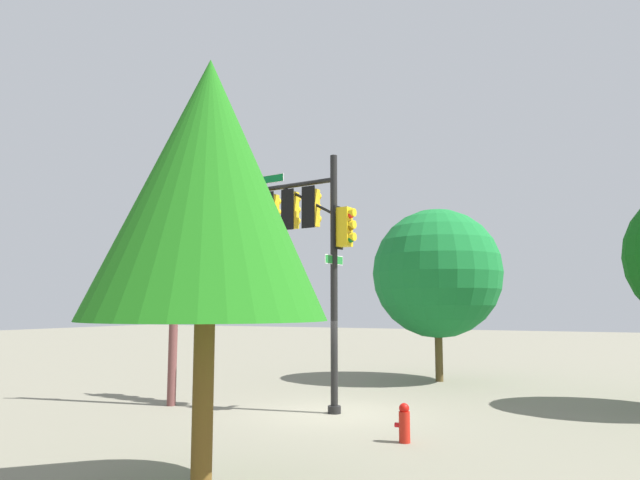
# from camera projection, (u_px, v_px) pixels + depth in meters

# --- Properties ---
(ground_plane) EXTENTS (120.00, 120.00, 0.00)m
(ground_plane) POSITION_uv_depth(u_px,v_px,m) (334.00, 413.00, 15.67)
(ground_plane) COLOR gray
(signal_pole_assembly) EXTENTS (4.78, 1.35, 7.21)m
(signal_pole_assembly) POSITION_uv_depth(u_px,v_px,m) (293.00, 227.00, 17.09)
(signal_pole_assembly) COLOR black
(signal_pole_assembly) RESTS_ON ground_plane
(utility_pole) EXTENTS (1.74, 0.71, 7.02)m
(utility_pole) POSITION_uv_depth(u_px,v_px,m) (175.00, 281.00, 17.32)
(utility_pole) COLOR brown
(utility_pole) RESTS_ON ground_plane
(fire_hydrant) EXTENTS (0.33, 0.24, 0.83)m
(fire_hydrant) POSITION_uv_depth(u_px,v_px,m) (404.00, 423.00, 12.33)
(fire_hydrant) COLOR red
(fire_hydrant) RESTS_ON ground_plane
(tree_mid) EXTENTS (3.78, 3.78, 6.88)m
(tree_mid) POSITION_uv_depth(u_px,v_px,m) (208.00, 187.00, 9.08)
(tree_mid) COLOR brown
(tree_mid) RESTS_ON ground_plane
(tree_far) EXTENTS (5.12, 5.12, 6.79)m
(tree_far) POSITION_uv_depth(u_px,v_px,m) (437.00, 273.00, 22.89)
(tree_far) COLOR brown
(tree_far) RESTS_ON ground_plane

